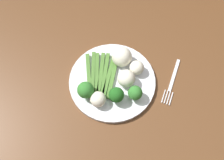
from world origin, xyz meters
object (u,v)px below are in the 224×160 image
cauliflower_mid (126,78)px  cauliflower_front (137,68)px  chair (213,3)px  asparagus_bundle (101,75)px  broccoli_left (116,95)px  broccoli_back (135,93)px  fork (172,82)px  cauliflower_edge (122,57)px  cauliflower_right (98,99)px  plate (112,82)px  broccoli_near_center (86,90)px  dining_table (119,95)px

cauliflower_mid → cauliflower_front: bearing=-110.7°
chair → cauliflower_front: 0.71m
asparagus_bundle → broccoli_left: bearing=-144.0°
broccoli_back → cauliflower_mid: cauliflower_mid is taller
cauliflower_front → fork: cauliflower_front is taller
cauliflower_edge → cauliflower_right: (0.02, 0.15, -0.01)m
plate → fork: bearing=-159.5°
cauliflower_front → cauliflower_mid: bearing=69.3°
broccoli_near_center → cauliflower_right: 0.04m
cauliflower_mid → fork: 0.15m
broccoli_back → cauliflower_right: (0.09, 0.05, -0.01)m
cauliflower_edge → cauliflower_right: size_ratio=1.35×
cauliflower_edge → cauliflower_right: 0.15m
broccoli_near_center → cauliflower_mid: size_ratio=1.11×
broccoli_left → cauliflower_edge: size_ratio=0.88×
plate → broccoli_left: 0.07m
chair → plate: chair is taller
plate → dining_table: bearing=-176.2°
broccoli_left → chair: bearing=-109.0°
broccoli_back → cauliflower_front: broccoli_back is taller
asparagus_bundle → cauliflower_edge: 0.09m
broccoli_left → cauliflower_mid: size_ratio=1.03×
plate → cauliflower_front: 0.09m
dining_table → broccoli_back: broccoli_back is taller
broccoli_near_center → cauliflower_right: size_ratio=1.29×
cauliflower_right → dining_table: bearing=-116.2°
asparagus_bundle → broccoli_near_center: broccoli_near_center is taller
plate → cauliflower_front: bearing=-136.4°
broccoli_near_center → cauliflower_front: bearing=-132.5°
cauliflower_front → plate: bearing=43.6°
broccoli_back → fork: 0.14m
asparagus_bundle → cauliflower_right: 0.09m
broccoli_left → dining_table: bearing=-83.8°
asparagus_bundle → broccoli_left: 0.09m
cauliflower_right → fork: bearing=-142.6°
asparagus_bundle → broccoli_back: size_ratio=3.20×
cauliflower_mid → fork: bearing=-157.1°
broccoli_near_center → broccoli_left: (-0.09, -0.02, -0.00)m
fork → cauliflower_right: bearing=-51.5°
asparagus_bundle → broccoli_back: (-0.12, 0.03, 0.02)m
chair → broccoli_near_center: 0.87m
broccoli_near_center → chair: bearing=-114.4°
broccoli_back → fork: (-0.10, -0.09, -0.04)m
cauliflower_edge → cauliflower_mid: size_ratio=1.16×
cauliflower_front → broccoli_left: bearing=75.7°
cauliflower_mid → fork: cauliflower_mid is taller
asparagus_bundle → chair: bearing=-40.4°
asparagus_bundle → cauliflower_edge: cauliflower_edge is taller
broccoli_back → broccoli_left: bearing=27.2°
asparagus_bundle → cauliflower_mid: (-0.08, -0.00, 0.02)m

